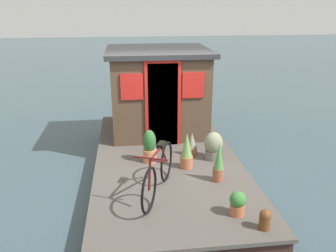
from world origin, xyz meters
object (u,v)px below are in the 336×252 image
Objects in this scene: potted_plant_fern at (219,163)px; potted_plant_mint at (213,146)px; bicycle at (158,172)px; mooring_bollard at (265,219)px; potted_plant_basil at (238,203)px; potted_plant_lavender at (187,151)px; potted_plant_succulent at (192,144)px; potted_plant_sage at (150,147)px; houseboat_cabin at (158,90)px.

potted_plant_fern is 1.28× the size of potted_plant_mint.
mooring_bollard is at bearing -129.29° from bicycle.
potted_plant_basil is 0.52× the size of potted_plant_fern.
potted_plant_succulent is at bearing -20.19° from potted_plant_lavender.
potted_plant_fern is (-1.08, -0.24, 0.10)m from potted_plant_succulent.
potted_plant_sage is 0.91× the size of potted_plant_fern.
potted_plant_sage is at bearing 103.12° from potted_plant_succulent.
potted_plant_mint is at bearing -153.75° from houseboat_cabin.
houseboat_cabin is 4.20× the size of potted_plant_mint.
houseboat_cabin is 1.76m from potted_plant_succulent.
potted_plant_succulent is at bearing 58.94° from potted_plant_mint.
potted_plant_succulent reaches higher than potted_plant_basil.
bicycle reaches higher than potted_plant_lavender.
potted_plant_fern reaches higher than potted_plant_succulent.
potted_plant_mint reaches higher than potted_plant_succulent.
bicycle is at bearing 56.25° from potted_plant_basil.
potted_plant_sage is 2.18× the size of mooring_bollard.
potted_plant_mint is at bearing -121.06° from potted_plant_succulent.
potted_plant_sage is 1.17× the size of potted_plant_mint.
potted_plant_fern is at bearing 0.57° from potted_plant_basil.
potted_plant_sage is 1.20m from potted_plant_mint.
potted_plant_succulent is 0.87× the size of potted_plant_mint.
potted_plant_lavender is at bearing 16.05° from potted_plant_basil.
houseboat_cabin is 6.30× the size of potted_plant_basil.
bicycle is at bearing 106.76° from potted_plant_fern.
bicycle reaches higher than potted_plant_mint.
potted_plant_lavender reaches higher than potted_plant_sage.
potted_plant_basil is 1.01m from potted_plant_fern.
houseboat_cabin is at bearing 8.18° from potted_plant_lavender.
potted_plant_fern is at bearing 10.95° from mooring_bollard.
houseboat_cabin is 2.78m from potted_plant_fern.
bicycle is 1.20m from potted_plant_sage.
bicycle reaches higher than potted_plant_fern.
bicycle is 1.67m from mooring_bollard.
bicycle is at bearing 135.28° from potted_plant_mint.
potted_plant_fern is 1.39m from mooring_bollard.
potted_plant_mint is (1.17, -1.15, -0.11)m from bicycle.
houseboat_cabin is 4.16m from mooring_bollard.
potted_plant_succulent is (0.19, -0.83, -0.07)m from potted_plant_sage.
potted_plant_succulent is 1.11m from potted_plant_fern.
potted_plant_basil is 0.44m from mooring_bollard.
potted_plant_fern is at bearing -73.24° from bicycle.
potted_plant_mint is at bearing -61.38° from potted_plant_lavender.
houseboat_cabin is 3.76m from potted_plant_basil.
houseboat_cabin reaches higher than mooring_bollard.
houseboat_cabin is 4.85× the size of potted_plant_succulent.
bicycle is at bearing 150.59° from potted_plant_succulent.
potted_plant_mint is (-0.22, -0.37, 0.04)m from potted_plant_succulent.
potted_plant_fern reaches higher than mooring_bollard.
potted_plant_basil is at bearing -168.39° from houseboat_cabin.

